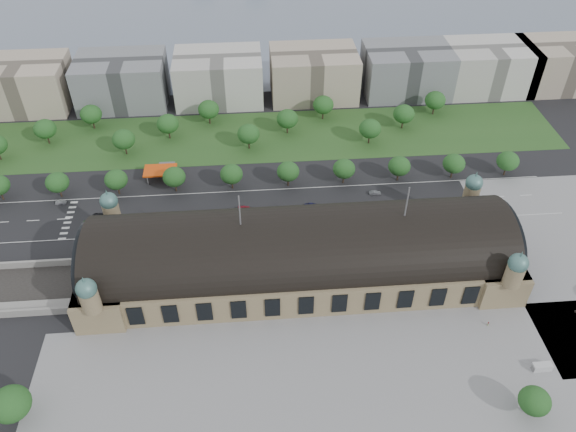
{
  "coord_description": "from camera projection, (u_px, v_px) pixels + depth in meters",
  "views": [
    {
      "loc": [
        -15.53,
        -139.38,
        147.89
      ],
      "look_at": [
        -2.99,
        16.36,
        14.0
      ],
      "focal_mm": 35.0,
      "sensor_mm": 36.0,
      "label": 1
    }
  ],
  "objects": [
    {
      "name": "office_1",
      "position": [
        23.0,
        85.0,
        287.61
      ],
      "size": [
        45.0,
        32.0,
        24.0
      ],
      "primitive_type": "cube",
      "color": "#B4A38D",
      "rests_on": "ground"
    },
    {
      "name": "traffic_car_1",
      "position": [
        61.0,
        202.0,
        232.81
      ],
      "size": [
        4.44,
        1.86,
        1.43
      ],
      "primitive_type": "imported",
      "rotation": [
        0.0,
        0.0,
        1.65
      ],
      "color": "gray",
      "rests_on": "ground"
    },
    {
      "name": "tree_plaza_sw",
      "position": [
        11.0,
        404.0,
        154.41
      ],
      "size": [
        11.0,
        11.0,
        12.73
      ],
      "color": "#2D2116",
      "rests_on": "ground"
    },
    {
      "name": "tree_row_6",
      "position": [
        344.0,
        169.0,
        239.42
      ],
      "size": [
        9.6,
        9.6,
        11.52
      ],
      "color": "#2D2116",
      "rests_on": "ground"
    },
    {
      "name": "parked_car_3",
      "position": [
        187.0,
        235.0,
        217.67
      ],
      "size": [
        4.56,
        4.01,
        1.49
      ],
      "primitive_type": "imported",
      "rotation": [
        0.0,
        0.0,
        -0.93
      ],
      "color": "#505457",
      "rests_on": "ground"
    },
    {
      "name": "traffic_car_2",
      "position": [
        99.0,
        215.0,
        226.34
      ],
      "size": [
        6.02,
        3.37,
        1.59
      ],
      "primitive_type": "imported",
      "rotation": [
        0.0,
        0.0,
        -1.7
      ],
      "color": "black",
      "rests_on": "ground"
    },
    {
      "name": "road_slab",
      "position": [
        243.0,
        210.0,
        230.22
      ],
      "size": [
        260.0,
        26.0,
        0.1
      ],
      "primitive_type": "cube",
      "color": "black",
      "rests_on": "ground"
    },
    {
      "name": "tree_plaza_s",
      "position": [
        535.0,
        401.0,
        156.49
      ],
      "size": [
        9.0,
        9.0,
        10.64
      ],
      "color": "#2D2116",
      "rests_on": "ground"
    },
    {
      "name": "tree_belt_5",
      "position": [
        209.0,
        109.0,
        276.3
      ],
      "size": [
        10.4,
        10.4,
        12.48
      ],
      "color": "#2D2116",
      "rests_on": "ground"
    },
    {
      "name": "office_7",
      "position": [
        560.0,
        65.0,
        304.98
      ],
      "size": [
        45.0,
        32.0,
        24.0
      ],
      "primitive_type": "cube",
      "color": "#B4A38D",
      "rests_on": "ground"
    },
    {
      "name": "parked_car_2",
      "position": [
        156.0,
        234.0,
        217.83
      ],
      "size": [
        5.52,
        4.27,
        1.49
      ],
      "primitive_type": "imported",
      "rotation": [
        0.0,
        0.0,
        -1.08
      ],
      "color": "#1A2148",
      "rests_on": "ground"
    },
    {
      "name": "office_3",
      "position": [
        219.0,
        77.0,
        293.71
      ],
      "size": [
        45.0,
        32.0,
        24.0
      ],
      "primitive_type": "cube",
      "color": "beige",
      "rests_on": "ground"
    },
    {
      "name": "tree_row_8",
      "position": [
        454.0,
        164.0,
        242.35
      ],
      "size": [
        9.6,
        9.6,
        11.52
      ],
      "color": "#2D2116",
      "rests_on": "ground"
    },
    {
      "name": "tree_belt_3",
      "position": [
        124.0,
        139.0,
        255.82
      ],
      "size": [
        10.4,
        10.4,
        12.48
      ],
      "color": "#2D2116",
      "rests_on": "ground"
    },
    {
      "name": "tree_row_4",
      "position": [
        231.0,
        174.0,
        236.5
      ],
      "size": [
        9.6,
        9.6,
        11.52
      ],
      "color": "#2D2116",
      "rests_on": "ground"
    },
    {
      "name": "tree_row_1",
      "position": [
        57.0,
        182.0,
        232.11
      ],
      "size": [
        9.6,
        9.6,
        11.52
      ],
      "color": "#2D2116",
      "rests_on": "ground"
    },
    {
      "name": "parked_car_6",
      "position": [
        226.0,
        233.0,
        218.57
      ],
      "size": [
        5.22,
        3.86,
        1.41
      ],
      "primitive_type": "imported",
      "rotation": [
        0.0,
        0.0,
        -1.13
      ],
      "color": "black",
      "rests_on": "ground"
    },
    {
      "name": "bus_west",
      "position": [
        272.0,
        215.0,
        225.31
      ],
      "size": [
        12.19,
        3.69,
        3.35
      ],
      "primitive_type": "imported",
      "rotation": [
        0.0,
        0.0,
        1.64
      ],
      "color": "#D34221",
      "rests_on": "ground"
    },
    {
      "name": "van_south",
      "position": [
        541.0,
        367.0,
        171.45
      ],
      "size": [
        5.86,
        2.41,
        2.53
      ],
      "rotation": [
        0.0,
        0.0,
        0.01
      ],
      "color": "#BDBEC0",
      "rests_on": "ground"
    },
    {
      "name": "tree_row_9",
      "position": [
        508.0,
        161.0,
        243.81
      ],
      "size": [
        9.6,
        9.6,
        11.52
      ],
      "color": "#2D2116",
      "rests_on": "ground"
    },
    {
      "name": "pedestrian_0",
      "position": [
        488.0,
        324.0,
        184.56
      ],
      "size": [
        0.84,
        0.56,
        1.61
      ],
      "primitive_type": "imported",
      "rotation": [
        0.0,
        0.0,
        -0.14
      ],
      "color": "gray",
      "rests_on": "ground"
    },
    {
      "name": "office_5",
      "position": [
        406.0,
        70.0,
        299.8
      ],
      "size": [
        45.0,
        32.0,
        24.0
      ],
      "primitive_type": "cube",
      "color": "slate",
      "rests_on": "ground"
    },
    {
      "name": "tree_belt_6",
      "position": [
        248.0,
        134.0,
        259.29
      ],
      "size": [
        10.4,
        10.4,
        12.48
      ],
      "color": "#2D2116",
      "rests_on": "ground"
    },
    {
      "name": "pedestrian_2",
      "position": [
        576.0,
        311.0,
        188.45
      ],
      "size": [
        1.05,
        1.01,
        1.9
      ],
      "primitive_type": "imported",
      "rotation": [
        0.0,
        0.0,
        2.42
      ],
      "color": "gray",
      "rests_on": "ground"
    },
    {
      "name": "office_2",
      "position": [
        122.0,
        81.0,
        290.66
      ],
      "size": [
        45.0,
        32.0,
        24.0
      ],
      "primitive_type": "cube",
      "color": "slate",
      "rests_on": "ground"
    },
    {
      "name": "traffic_car_6",
      "position": [
        464.0,
        206.0,
        230.84
      ],
      "size": [
        5.06,
        2.79,
        1.34
      ],
      "primitive_type": "imported",
      "rotation": [
        0.0,
        0.0,
        -1.45
      ],
      "color": "silver",
      "rests_on": "ground"
    },
    {
      "name": "tree_belt_8",
      "position": [
        323.0,
        105.0,
        279.77
      ],
      "size": [
        10.4,
        10.4,
        12.48
      ],
      "color": "#2D2116",
      "rests_on": "ground"
    },
    {
      "name": "bus_mid",
      "position": [
        306.0,
        213.0,
        226.08
      ],
      "size": [
        12.58,
        3.63,
        3.46
      ],
      "primitive_type": "imported",
      "rotation": [
        0.0,
        0.0,
        1.51
      ],
      "color": "beige",
      "rests_on": "ground"
    },
    {
      "name": "parked_car_4",
      "position": [
        213.0,
        238.0,
        216.13
      ],
      "size": [
        5.13,
        3.26,
        1.59
      ],
      "primitive_type": "imported",
      "rotation": [
        0.0,
        0.0,
        -1.22
      ],
      "color": "#BDBDBF",
      "rests_on": "ground"
    },
    {
      "name": "parked_car_1",
      "position": [
        105.0,
        237.0,
        216.61
      ],
      "size": [
        6.28,
        5.63,
        1.62
      ],
      "primitive_type": "imported",
      "rotation": [
        0.0,
        0.0,
        -0.93
      ],
      "color": "maroon",
      "rests_on": "ground"
    },
    {
      "name": "tree_row_7",
      "position": [
        399.0,
        166.0,
        240.89
      ],
      "size": [
        9.6,
        9.6,
        11.52
      ],
      "color": "#2D2116",
      "rests_on": "ground"
    },
    {
      "name": "tree_belt_1",
      "position": [
        45.0,
        129.0,
        262.58
      ],
      "size": [
        10.4,
        10.4,
        12.48
      ],
      "color": "#2D2116",
      "rests_on": "ground"
    },
    {
      "name": "traffic_car_5",
      "position": [
        375.0,
        193.0,
        237.53
      ],
      "size": [
        4.99,
        2.12,
        1.6
      ],
      "primitive_type": "imported",
      "rotation": [
        0.0,
        0.0,
        1.48
      ],
      "color": "slate",
      "rests_on": "ground"
    },
    {
      "name": "plaza_south",
      "position": [
        347.0,
        378.0,
        169.98
      ],
      "size": [
        190.0,
        48.0,
        0.12
      ],
      "primitive_type": "cube",
      "color": "gray",
      "rests_on": "ground"
    },
    {
      "name": "tree_row_3",
      "position": [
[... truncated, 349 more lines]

